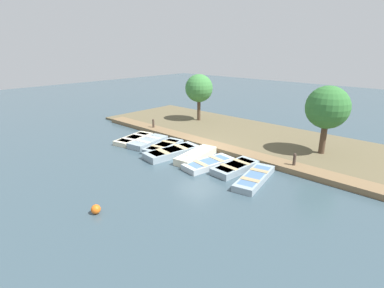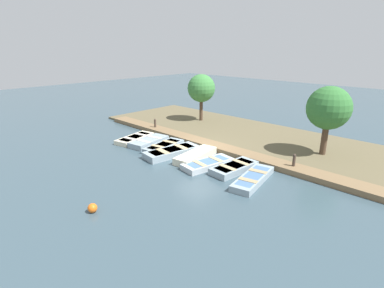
% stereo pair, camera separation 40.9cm
% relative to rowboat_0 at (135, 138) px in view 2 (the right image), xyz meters
% --- Properties ---
extents(ground_plane, '(80.00, 80.00, 0.00)m').
position_rel_rowboat_0_xyz_m(ground_plane, '(-1.27, 4.81, -0.16)').
color(ground_plane, '#384C56').
extents(shore_bank, '(8.00, 24.00, 0.16)m').
position_rel_rowboat_0_xyz_m(shore_bank, '(-6.27, 4.81, -0.08)').
color(shore_bank, brown).
rests_on(shore_bank, ground_plane).
extents(dock_walkway, '(1.13, 21.17, 0.30)m').
position_rel_rowboat_0_xyz_m(dock_walkway, '(-2.55, 4.81, -0.01)').
color(dock_walkway, brown).
rests_on(dock_walkway, ground_plane).
extents(rowboat_0, '(3.11, 1.73, 0.33)m').
position_rel_rowboat_0_xyz_m(rowboat_0, '(0.00, 0.00, 0.00)').
color(rowboat_0, beige).
rests_on(rowboat_0, ground_plane).
extents(rowboat_1, '(2.92, 1.63, 0.39)m').
position_rel_rowboat_0_xyz_m(rowboat_1, '(-0.15, 1.35, 0.03)').
color(rowboat_1, '#8C9EA8').
rests_on(rowboat_1, ground_plane).
extents(rowboat_2, '(3.09, 1.60, 0.35)m').
position_rel_rowboat_0_xyz_m(rowboat_2, '(-0.23, 2.79, 0.01)').
color(rowboat_2, '#8C9EA8').
rests_on(rowboat_2, ground_plane).
extents(rowboat_3, '(3.57, 1.70, 0.41)m').
position_rel_rowboat_0_xyz_m(rowboat_3, '(0.18, 4.00, 0.05)').
color(rowboat_3, '#8C9EA8').
rests_on(rowboat_3, ground_plane).
extents(rowboat_4, '(3.19, 1.41, 0.43)m').
position_rel_rowboat_0_xyz_m(rowboat_4, '(-0.33, 5.48, 0.06)').
color(rowboat_4, beige).
rests_on(rowboat_4, ground_plane).
extents(rowboat_5, '(3.09, 1.60, 0.33)m').
position_rel_rowboat_0_xyz_m(rowboat_5, '(0.03, 6.73, 0.00)').
color(rowboat_5, '#B2BCC1').
rests_on(rowboat_5, ground_plane).
extents(rowboat_6, '(2.81, 1.34, 0.38)m').
position_rel_rowboat_0_xyz_m(rowboat_6, '(-0.46, 8.13, 0.03)').
color(rowboat_6, '#8C9EA8').
rests_on(rowboat_6, ground_plane).
extents(rowboat_7, '(3.42, 1.60, 0.34)m').
position_rel_rowboat_0_xyz_m(rowboat_7, '(-0.05, 9.56, 0.01)').
color(rowboat_7, '#8C9EA8').
rests_on(rowboat_7, ground_plane).
extents(mooring_post_near, '(0.16, 0.16, 0.96)m').
position_rel_rowboat_0_xyz_m(mooring_post_near, '(-2.59, -0.94, 0.32)').
color(mooring_post_near, '#47382D').
rests_on(mooring_post_near, ground_plane).
extents(mooring_post_far, '(0.16, 0.16, 0.96)m').
position_rel_rowboat_0_xyz_m(mooring_post_far, '(-2.59, 10.37, 0.32)').
color(mooring_post_far, '#47382D').
rests_on(mooring_post_far, ground_plane).
extents(buoy, '(0.38, 0.38, 0.38)m').
position_rel_rowboat_0_xyz_m(buoy, '(6.75, 6.56, 0.03)').
color(buoy, orange).
rests_on(buoy, ground_plane).
extents(park_tree_far_left, '(2.31, 2.31, 4.05)m').
position_rel_rowboat_0_xyz_m(park_tree_far_left, '(-7.16, -0.33, 2.71)').
color(park_tree_far_left, '#4C3828').
rests_on(park_tree_far_left, ground_plane).
extents(park_tree_left, '(2.46, 2.46, 4.16)m').
position_rel_rowboat_0_xyz_m(park_tree_left, '(-5.86, 10.59, 2.74)').
color(park_tree_left, '#4C3828').
rests_on(park_tree_left, ground_plane).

